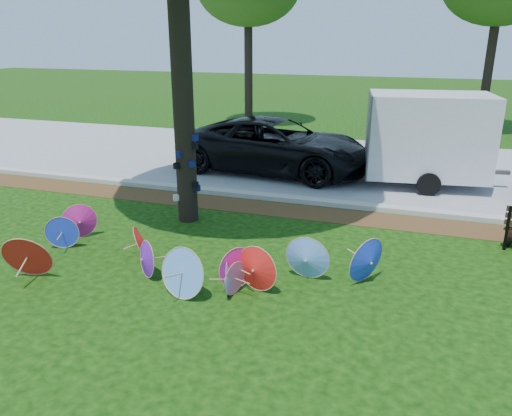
% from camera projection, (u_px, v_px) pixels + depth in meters
% --- Properties ---
extents(ground, '(90.00, 90.00, 0.00)m').
position_uv_depth(ground, '(187.00, 298.00, 7.86)').
color(ground, black).
rests_on(ground, ground).
extents(mulch_strip, '(90.00, 1.00, 0.01)m').
position_uv_depth(mulch_strip, '(269.00, 208.00, 11.90)').
color(mulch_strip, '#472D16').
rests_on(mulch_strip, ground).
extents(curb, '(90.00, 0.30, 0.12)m').
position_uv_depth(curb, '(277.00, 198.00, 12.51)').
color(curb, '#B7B5AD').
rests_on(curb, ground).
extents(street, '(90.00, 8.00, 0.01)m').
position_uv_depth(street, '(311.00, 162.00, 16.25)').
color(street, gray).
rests_on(street, ground).
extents(parasol_pile, '(6.43, 2.35, 0.87)m').
position_uv_depth(parasol_pile, '(185.00, 257.00, 8.45)').
color(parasol_pile, '#6198EE').
rests_on(parasol_pile, ground).
extents(black_van, '(5.94, 3.14, 1.59)m').
position_uv_depth(black_van, '(275.00, 146.00, 14.83)').
color(black_van, black).
rests_on(black_van, ground).
extents(cargo_trailer, '(3.34, 2.37, 2.77)m').
position_uv_depth(cargo_trailer, '(428.00, 135.00, 13.33)').
color(cargo_trailer, silver).
rests_on(cargo_trailer, ground).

